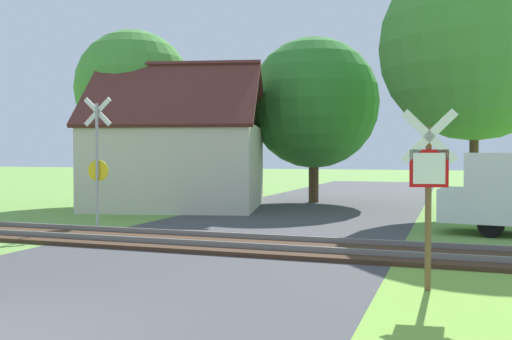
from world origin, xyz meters
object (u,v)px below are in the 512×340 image
object	(u,v)px
crossing_sign_far	(97,157)
tree_left	(133,89)
stop_sign_near	(429,184)
house	(179,162)
tree_center	(314,103)
tree_right	(475,46)

from	to	relation	value
crossing_sign_far	tree_left	distance (m)	9.23
tree_left	stop_sign_near	bearing A→B (deg)	-44.60
house	stop_sign_near	bearing A→B (deg)	-62.19
stop_sign_near	crossing_sign_far	bearing A→B (deg)	-36.47
crossing_sign_far	stop_sign_near	bearing A→B (deg)	-37.36
house	tree_center	size ratio (longest dim) A/B	1.07
house	tree_center	world-z (taller)	tree_center
crossing_sign_far	house	distance (m)	6.63
stop_sign_near	tree_right	xyz separation A→B (m)	(1.08, 12.19, 4.33)
stop_sign_near	house	distance (m)	15.66
stop_sign_near	tree_left	distance (m)	18.98
stop_sign_near	tree_right	size ratio (longest dim) A/B	0.31
tree_left	tree_right	world-z (taller)	tree_right
stop_sign_near	crossing_sign_far	xyz separation A→B (m)	(-9.74, 5.16, 0.40)
tree_left	tree_center	world-z (taller)	tree_left
crossing_sign_far	tree_center	distance (m)	12.03
tree_left	tree_center	xyz separation A→B (m)	(7.60, 3.12, -0.61)
stop_sign_near	tree_right	bearing A→B (deg)	-103.60
stop_sign_near	tree_center	distance (m)	17.43
house	tree_right	xyz separation A→B (m)	(11.43, 0.44, 4.16)
crossing_sign_far	tree_right	bearing A→B (deg)	23.59
crossing_sign_far	house	world-z (taller)	house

